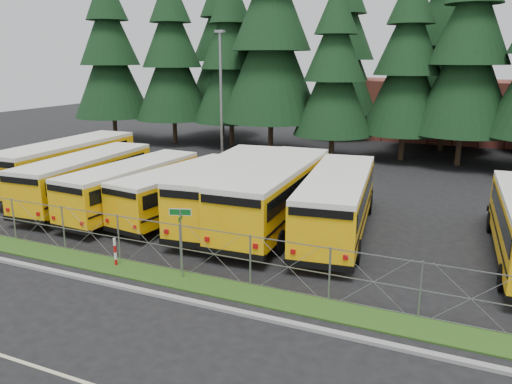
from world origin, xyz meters
TOP-DOWN VIEW (x-y plane):
  - ground at (0.00, 0.00)m, footprint 120.00×120.00m
  - curb at (0.00, -3.10)m, footprint 50.00×0.25m
  - grass_verge at (0.00, -1.70)m, footprint 50.00×1.40m
  - road_lane_line at (0.00, -8.00)m, footprint 50.00×0.12m
  - chainlink_fence at (0.00, -1.00)m, footprint 44.00×0.10m
  - brick_building at (6.00, 40.00)m, footprint 22.00×10.00m
  - bus_0 at (-14.16, 7.18)m, footprint 3.27×12.21m
  - bus_1 at (-10.87, 5.14)m, footprint 3.23×11.25m
  - bus_2 at (-7.41, 4.84)m, footprint 3.15×10.73m
  - bus_3 at (-4.61, 5.34)m, footprint 3.76×10.44m
  - bus_4 at (-2.07, 5.88)m, footprint 4.15×12.29m
  - bus_5 at (0.41, 5.78)m, footprint 3.41×12.41m
  - bus_6 at (3.48, 5.79)m, footprint 4.22×11.90m
  - street_sign at (-0.63, -1.50)m, footprint 0.80×0.53m
  - striped_bollard at (-3.76, -1.57)m, footprint 0.11×0.11m
  - light_standard at (-8.22, 16.32)m, footprint 0.70×0.35m
  - conifer_0 at (-24.85, 24.46)m, footprint 7.57×7.57m
  - conifer_1 at (-18.40, 25.65)m, footprint 7.37×7.37m
  - conifer_2 at (-12.45, 26.44)m, footprint 7.25×7.25m
  - conifer_3 at (-7.57, 24.43)m, footprint 8.83×8.83m
  - conifer_4 at (-1.73, 23.54)m, footprint 6.44×6.44m
  - conifer_5 at (3.59, 25.78)m, footprint 6.92×6.92m
  - conifer_6 at (8.02, 25.43)m, footprint 7.74×7.74m
  - conifer_10 at (-16.27, 31.79)m, footprint 7.90×7.90m
  - conifer_11 at (-4.16, 35.75)m, footprint 8.05×8.05m
  - conifer_12 at (6.26, 31.73)m, footprint 9.21×9.21m

SIDE VIEW (x-z plane):
  - ground at x=0.00m, z-range 0.00..0.00m
  - road_lane_line at x=0.00m, z-range 0.00..0.01m
  - grass_verge at x=0.00m, z-range 0.00..0.06m
  - curb at x=0.00m, z-range 0.00..0.12m
  - striped_bollard at x=-3.76m, z-range 0.00..1.20m
  - chainlink_fence at x=0.00m, z-range 0.00..2.00m
  - bus_3 at x=-4.61m, z-range 0.00..2.68m
  - bus_2 at x=-7.41m, z-range 0.00..2.78m
  - bus_1 at x=-10.87m, z-range 0.00..2.92m
  - bus_6 at x=3.48m, z-range 0.00..3.05m
  - bus_4 at x=-2.07m, z-range 0.00..3.16m
  - bus_0 at x=-14.16m, z-range 0.00..3.18m
  - bus_5 at x=0.41m, z-range 0.00..3.23m
  - street_sign at x=-0.63m, z-range 0.63..3.44m
  - brick_building at x=6.00m, z-range 0.00..6.00m
  - light_standard at x=-8.22m, z-range 0.43..10.57m
  - conifer_4 at x=-1.73m, z-range 0.00..14.23m
  - conifer_5 at x=3.59m, z-range 0.00..15.31m
  - conifer_2 at x=-12.45m, z-range 0.00..16.04m
  - conifer_1 at x=-18.40m, z-range 0.00..16.30m
  - conifer_0 at x=-24.85m, z-range 0.00..16.73m
  - conifer_6 at x=8.02m, z-range 0.00..17.12m
  - conifer_10 at x=-16.27m, z-range 0.00..17.47m
  - conifer_11 at x=-4.16m, z-range 0.00..17.81m
  - conifer_3 at x=-7.57m, z-range 0.00..19.53m
  - conifer_12 at x=6.26m, z-range 0.00..20.37m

